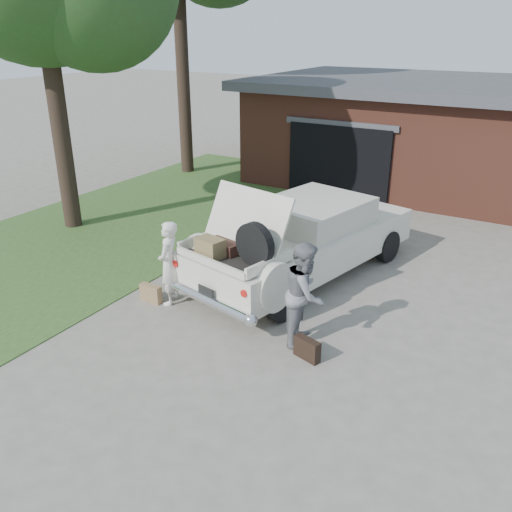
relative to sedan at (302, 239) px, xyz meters
The scene contains 8 objects.
ground 2.59m from the sedan, 90.63° to the right, with size 90.00×90.00×0.00m, color gray.
grass_strip 5.61m from the sedan, behind, with size 6.00×16.00×0.02m, color #2D4C1E.
house 9.11m from the sedan, 83.95° to the left, with size 12.80×7.80×3.30m.
sedan is the anchor object (origin of this frame).
woman_left 2.89m from the sedan, 123.41° to the right, with size 0.60×0.39×1.63m, color silver.
woman_right 2.64m from the sedan, 62.98° to the right, with size 0.86×0.67×1.77m, color gray.
suitcase_left 3.30m from the sedan, 126.83° to the right, with size 0.45×0.14×0.35m, color #9C7B4F.
suitcase_right 3.24m from the sedan, 62.14° to the right, with size 0.46×0.15×0.36m, color black.
Camera 1 is at (4.55, -7.07, 4.91)m, focal length 38.00 mm.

